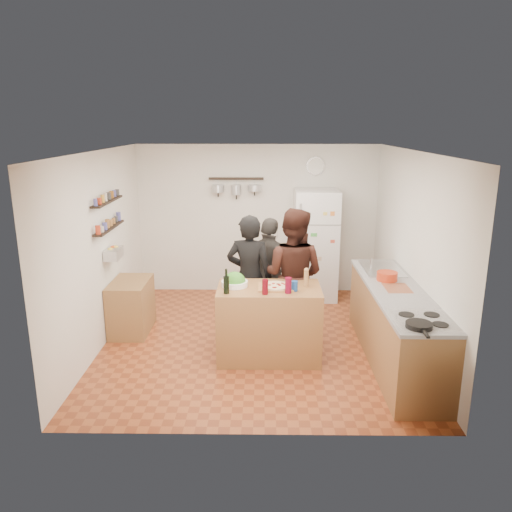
{
  "coord_description": "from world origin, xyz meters",
  "views": [
    {
      "loc": [
        0.08,
        -6.19,
        2.84
      ],
      "look_at": [
        0.0,
        0.1,
        1.15
      ],
      "focal_mm": 35.0,
      "sensor_mm": 36.0,
      "label": 1
    }
  ],
  "objects_px": {
    "person_left": "(249,277)",
    "wall_clock": "(316,166)",
    "person_center": "(293,275)",
    "pepper_mill": "(306,279)",
    "prep_island": "(269,323)",
    "salt_canister": "(295,286)",
    "skillet": "(419,325)",
    "fridge": "(315,245)",
    "person_back": "(270,273)",
    "counter_run": "(395,326)",
    "wine_bottle": "(226,285)",
    "side_table": "(131,306)",
    "salad_bowl": "(235,284)",
    "red_bowl": "(387,276)"
  },
  "relations": [
    {
      "from": "fridge",
      "to": "person_back",
      "type": "bearing_deg",
      "value": -122.38
    },
    {
      "from": "person_center",
      "to": "person_back",
      "type": "xyz_separation_m",
      "value": [
        -0.29,
        0.46,
        -0.11
      ]
    },
    {
      "from": "person_left",
      "to": "wall_clock",
      "type": "xyz_separation_m",
      "value": [
        1.04,
        1.93,
        1.31
      ]
    },
    {
      "from": "salad_bowl",
      "to": "fridge",
      "type": "height_order",
      "value": "fridge"
    },
    {
      "from": "wine_bottle",
      "to": "pepper_mill",
      "type": "height_order",
      "value": "wine_bottle"
    },
    {
      "from": "person_center",
      "to": "side_table",
      "type": "height_order",
      "value": "person_center"
    },
    {
      "from": "person_back",
      "to": "wine_bottle",
      "type": "bearing_deg",
      "value": 99.78
    },
    {
      "from": "skillet",
      "to": "wall_clock",
      "type": "relative_size",
      "value": 0.86
    },
    {
      "from": "prep_island",
      "to": "pepper_mill",
      "type": "bearing_deg",
      "value": 6.34
    },
    {
      "from": "counter_run",
      "to": "person_back",
      "type": "bearing_deg",
      "value": 143.75
    },
    {
      "from": "wine_bottle",
      "to": "counter_run",
      "type": "relative_size",
      "value": 0.08
    },
    {
      "from": "wine_bottle",
      "to": "fridge",
      "type": "height_order",
      "value": "fridge"
    },
    {
      "from": "fridge",
      "to": "wall_clock",
      "type": "xyz_separation_m",
      "value": [
        0.0,
        0.33,
        1.25
      ]
    },
    {
      "from": "salt_canister",
      "to": "counter_run",
      "type": "relative_size",
      "value": 0.05
    },
    {
      "from": "person_left",
      "to": "wall_clock",
      "type": "height_order",
      "value": "wall_clock"
    },
    {
      "from": "wine_bottle",
      "to": "side_table",
      "type": "relative_size",
      "value": 0.26
    },
    {
      "from": "skillet",
      "to": "person_center",
      "type": "bearing_deg",
      "value": 121.88
    },
    {
      "from": "salt_canister",
      "to": "person_center",
      "type": "height_order",
      "value": "person_center"
    },
    {
      "from": "skillet",
      "to": "red_bowl",
      "type": "relative_size",
      "value": 1.0
    },
    {
      "from": "prep_island",
      "to": "person_back",
      "type": "xyz_separation_m",
      "value": [
        0.03,
        1.03,
        0.33
      ]
    },
    {
      "from": "wine_bottle",
      "to": "side_table",
      "type": "height_order",
      "value": "wine_bottle"
    },
    {
      "from": "person_center",
      "to": "side_table",
      "type": "xyz_separation_m",
      "value": [
        -2.22,
        0.2,
        -0.53
      ]
    },
    {
      "from": "counter_run",
      "to": "wall_clock",
      "type": "height_order",
      "value": "wall_clock"
    },
    {
      "from": "counter_run",
      "to": "side_table",
      "type": "xyz_separation_m",
      "value": [
        -3.44,
        0.85,
        -0.09
      ]
    },
    {
      "from": "person_left",
      "to": "person_back",
      "type": "distance_m",
      "value": 0.5
    },
    {
      "from": "wine_bottle",
      "to": "person_center",
      "type": "bearing_deg",
      "value": 44.18
    },
    {
      "from": "fridge",
      "to": "pepper_mill",
      "type": "bearing_deg",
      "value": -98.74
    },
    {
      "from": "red_bowl",
      "to": "fridge",
      "type": "xyz_separation_m",
      "value": [
        -0.7,
        1.95,
        -0.07
      ]
    },
    {
      "from": "prep_island",
      "to": "salt_canister",
      "type": "xyz_separation_m",
      "value": [
        0.3,
        -0.12,
        0.52
      ]
    },
    {
      "from": "person_left",
      "to": "person_center",
      "type": "relative_size",
      "value": 0.95
    },
    {
      "from": "salt_canister",
      "to": "skillet",
      "type": "height_order",
      "value": "salt_canister"
    },
    {
      "from": "wall_clock",
      "to": "fridge",
      "type": "bearing_deg",
      "value": -90.0
    },
    {
      "from": "prep_island",
      "to": "skillet",
      "type": "distance_m",
      "value": 1.95
    },
    {
      "from": "pepper_mill",
      "to": "person_left",
      "type": "distance_m",
      "value": 0.92
    },
    {
      "from": "person_left",
      "to": "skillet",
      "type": "xyz_separation_m",
      "value": [
        1.69,
        -1.85,
        0.1
      ]
    },
    {
      "from": "prep_island",
      "to": "wall_clock",
      "type": "bearing_deg",
      "value": 72.93
    },
    {
      "from": "salt_canister",
      "to": "person_center",
      "type": "bearing_deg",
      "value": 88.58
    },
    {
      "from": "counter_run",
      "to": "red_bowl",
      "type": "relative_size",
      "value": 10.23
    },
    {
      "from": "prep_island",
      "to": "fridge",
      "type": "height_order",
      "value": "fridge"
    },
    {
      "from": "prep_island",
      "to": "salt_canister",
      "type": "distance_m",
      "value": 0.61
    },
    {
      "from": "person_center",
      "to": "skillet",
      "type": "xyz_separation_m",
      "value": [
        1.12,
        -1.8,
        0.05
      ]
    },
    {
      "from": "prep_island",
      "to": "fridge",
      "type": "xyz_separation_m",
      "value": [
        0.78,
        2.22,
        0.45
      ]
    },
    {
      "from": "salad_bowl",
      "to": "side_table",
      "type": "bearing_deg",
      "value": 154.03
    },
    {
      "from": "skillet",
      "to": "wall_clock",
      "type": "bearing_deg",
      "value": 99.77
    },
    {
      "from": "person_left",
      "to": "counter_run",
      "type": "distance_m",
      "value": 1.96
    },
    {
      "from": "person_left",
      "to": "person_back",
      "type": "bearing_deg",
      "value": -114.86
    },
    {
      "from": "person_back",
      "to": "skillet",
      "type": "xyz_separation_m",
      "value": [
        1.41,
        -2.25,
        0.16
      ]
    },
    {
      "from": "counter_run",
      "to": "person_center",
      "type": "bearing_deg",
      "value": 151.87
    },
    {
      "from": "person_center",
      "to": "red_bowl",
      "type": "distance_m",
      "value": 1.21
    },
    {
      "from": "person_center",
      "to": "pepper_mill",
      "type": "bearing_deg",
      "value": 126.09
    }
  ]
}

